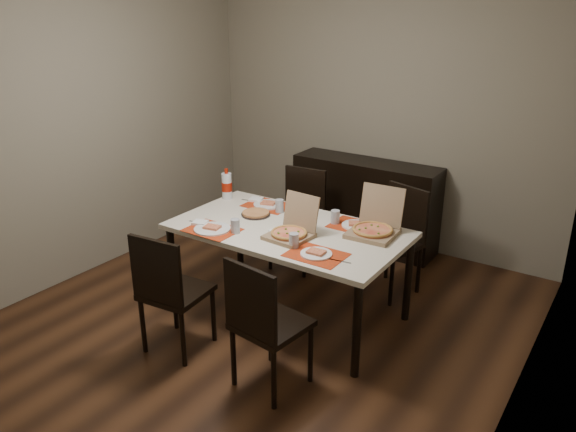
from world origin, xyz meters
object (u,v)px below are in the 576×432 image
(chair_near_right, at_px, (264,321))
(soda_bottle, at_px, (227,186))
(dip_bowl, at_px, (301,222))
(pizza_box_center, at_px, (291,231))
(chair_far_left, at_px, (300,214))
(chair_far_right, at_px, (397,235))
(chair_near_left, at_px, (169,289))
(dining_table, at_px, (288,236))
(sideboard, at_px, (365,204))

(chair_near_right, relative_size, soda_bottle, 3.38)
(dip_bowl, bearing_deg, pizza_box_center, -73.04)
(chair_far_left, xyz_separation_m, pizza_box_center, (0.55, -0.98, 0.29))
(chair_far_right, height_order, dip_bowl, chair_far_right)
(chair_near_left, bearing_deg, dining_table, 66.62)
(chair_far_right, xyz_separation_m, pizza_box_center, (-0.43, -1.00, 0.29))
(pizza_box_center, xyz_separation_m, soda_bottle, (-0.96, 0.42, 0.06))
(chair_far_right, xyz_separation_m, soda_bottle, (-1.39, -0.59, 0.36))
(sideboard, height_order, chair_near_left, chair_near_left)
(pizza_box_center, bearing_deg, soda_bottle, 156.53)
(chair_far_left, height_order, pizza_box_center, pizza_box_center)
(soda_bottle, bearing_deg, dining_table, -18.56)
(chair_far_left, bearing_deg, pizza_box_center, -60.69)
(chair_near_left, distance_m, dip_bowl, 1.16)
(chair_near_right, bearing_deg, sideboard, 101.87)
(dining_table, xyz_separation_m, chair_near_right, (0.41, -0.88, -0.17))
(chair_far_right, bearing_deg, pizza_box_center, -113.23)
(chair_near_right, distance_m, pizza_box_center, 0.85)
(dip_bowl, height_order, soda_bottle, soda_bottle)
(dining_table, relative_size, chair_near_right, 1.94)
(sideboard, height_order, chair_far_right, chair_far_right)
(chair_near_left, xyz_separation_m, chair_far_left, (-0.04, 1.76, 0.00))
(sideboard, distance_m, chair_far_left, 0.81)
(chair_far_right, height_order, pizza_box_center, pizza_box_center)
(dip_bowl, bearing_deg, chair_near_left, -112.35)
(soda_bottle, bearing_deg, dip_bowl, -9.40)
(sideboard, height_order, dining_table, sideboard)
(chair_near_right, distance_m, dip_bowl, 1.11)
(chair_near_right, xyz_separation_m, pizza_box_center, (-0.29, 0.75, 0.29))
(chair_near_left, height_order, dip_bowl, chair_near_left)
(chair_near_left, relative_size, soda_bottle, 3.38)
(sideboard, height_order, chair_far_left, chair_far_left)
(dining_table, relative_size, chair_far_right, 1.94)
(sideboard, bearing_deg, chair_far_right, -47.59)
(sideboard, relative_size, pizza_box_center, 4.19)
(dining_table, distance_m, soda_bottle, 0.90)
(chair_far_right, height_order, soda_bottle, soda_bottle)
(chair_far_left, xyz_separation_m, soda_bottle, (-0.41, -0.56, 0.36))
(dining_table, distance_m, chair_far_right, 1.04)
(dining_table, relative_size, chair_far_left, 1.94)
(chair_far_right, xyz_separation_m, dip_bowl, (-0.51, -0.73, 0.25))
(sideboard, height_order, chair_near_right, chair_near_right)
(dip_bowl, distance_m, soda_bottle, 0.89)
(pizza_box_center, height_order, dip_bowl, pizza_box_center)
(sideboard, xyz_separation_m, chair_far_right, (0.66, -0.73, 0.06))
(dining_table, xyz_separation_m, dip_bowl, (0.04, 0.14, 0.08))
(chair_near_right, height_order, soda_bottle, soda_bottle)
(dining_table, height_order, chair_far_left, chair_far_left)
(dining_table, height_order, chair_near_left, chair_near_left)
(chair_near_left, xyz_separation_m, dip_bowl, (0.43, 1.05, 0.25))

